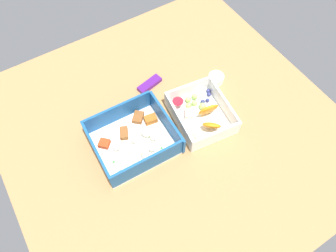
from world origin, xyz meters
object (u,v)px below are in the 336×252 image
object	(u,v)px
candy_bar	(150,84)
paper_cup_liner	(216,78)
pasta_container	(134,139)
fruit_bowl	(201,114)

from	to	relation	value
candy_bar	paper_cup_liner	size ratio (longest dim) A/B	1.68
candy_bar	paper_cup_liner	xyz separation A→B (cm)	(16.08, -8.12, 0.46)
paper_cup_liner	candy_bar	bearing A→B (deg)	153.20
pasta_container	fruit_bowl	xyz separation A→B (cm)	(17.58, -2.42, -0.06)
fruit_bowl	candy_bar	xyz separation A→B (cm)	(-5.67, 15.60, -1.22)
pasta_container	fruit_bowl	distance (cm)	17.75
pasta_container	paper_cup_liner	world-z (taller)	pasta_container
candy_bar	paper_cup_liner	world-z (taller)	paper_cup_liner
candy_bar	paper_cup_liner	distance (cm)	18.01
fruit_bowl	candy_bar	size ratio (longest dim) A/B	2.45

